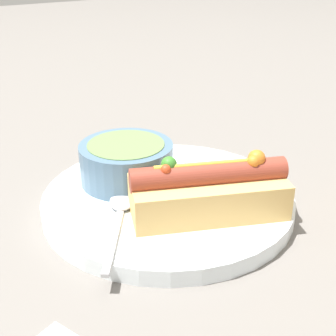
# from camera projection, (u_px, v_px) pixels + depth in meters

# --- Properties ---
(ground_plane) EXTENTS (4.00, 4.00, 0.00)m
(ground_plane) POSITION_uv_depth(u_px,v_px,m) (168.00, 207.00, 0.53)
(ground_plane) COLOR slate
(dinner_plate) EXTENTS (0.28, 0.28, 0.02)m
(dinner_plate) POSITION_uv_depth(u_px,v_px,m) (168.00, 200.00, 0.53)
(dinner_plate) COLOR white
(dinner_plate) RESTS_ON ground_plane
(hot_dog) EXTENTS (0.17, 0.12, 0.07)m
(hot_dog) POSITION_uv_depth(u_px,v_px,m) (209.00, 191.00, 0.47)
(hot_dog) COLOR #DBAD60
(hot_dog) RESTS_ON dinner_plate
(soup_bowl) EXTENTS (0.11, 0.11, 0.05)m
(soup_bowl) POSITION_uv_depth(u_px,v_px,m) (127.00, 161.00, 0.54)
(soup_bowl) COLOR slate
(soup_bowl) RESTS_ON dinner_plate
(spoon) EXTENTS (0.10, 0.13, 0.01)m
(spoon) POSITION_uv_depth(u_px,v_px,m) (121.00, 208.00, 0.48)
(spoon) COLOR #B7B7BC
(spoon) RESTS_ON dinner_plate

